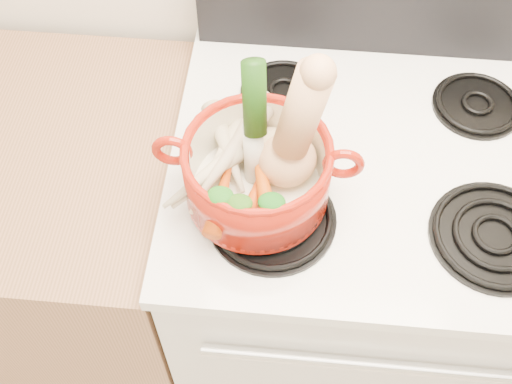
# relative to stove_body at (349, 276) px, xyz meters

# --- Properties ---
(stove_body) EXTENTS (0.76, 0.65, 0.92)m
(stove_body) POSITION_rel_stove_body_xyz_m (0.00, 0.00, 0.00)
(stove_body) COLOR silver
(stove_body) RESTS_ON floor
(cooktop) EXTENTS (0.78, 0.67, 0.03)m
(cooktop) POSITION_rel_stove_body_xyz_m (0.00, 0.00, 0.47)
(cooktop) COLOR white
(cooktop) RESTS_ON stove_body
(control_backsplash) EXTENTS (0.76, 0.05, 0.18)m
(control_backsplash) POSITION_rel_stove_body_xyz_m (0.00, 0.30, 0.58)
(control_backsplash) COLOR black
(control_backsplash) RESTS_ON cooktop
(oven_handle) EXTENTS (0.60, 0.02, 0.02)m
(oven_handle) POSITION_rel_stove_body_xyz_m (0.00, -0.34, 0.32)
(oven_handle) COLOR silver
(oven_handle) RESTS_ON stove_body
(burner_front_left) EXTENTS (0.22, 0.22, 0.02)m
(burner_front_left) POSITION_rel_stove_body_xyz_m (-0.19, -0.16, 0.50)
(burner_front_left) COLOR black
(burner_front_left) RESTS_ON cooktop
(burner_front_right) EXTENTS (0.22, 0.22, 0.02)m
(burner_front_right) POSITION_rel_stove_body_xyz_m (0.19, -0.16, 0.50)
(burner_front_right) COLOR black
(burner_front_right) RESTS_ON cooktop
(burner_back_left) EXTENTS (0.17, 0.17, 0.02)m
(burner_back_left) POSITION_rel_stove_body_xyz_m (-0.19, 0.14, 0.50)
(burner_back_left) COLOR black
(burner_back_left) RESTS_ON cooktop
(burner_back_right) EXTENTS (0.17, 0.17, 0.02)m
(burner_back_right) POSITION_rel_stove_body_xyz_m (0.19, 0.14, 0.50)
(burner_back_right) COLOR black
(burner_back_right) RESTS_ON cooktop
(dutch_oven) EXTENTS (0.25, 0.25, 0.12)m
(dutch_oven) POSITION_rel_stove_body_xyz_m (-0.22, -0.12, 0.57)
(dutch_oven) COLOR #97170A
(dutch_oven) RESTS_ON burner_front_left
(pot_handle_left) EXTENTS (0.07, 0.02, 0.07)m
(pot_handle_left) POSITION_rel_stove_body_xyz_m (-0.36, -0.12, 0.61)
(pot_handle_left) COLOR #97170A
(pot_handle_left) RESTS_ON dutch_oven
(pot_handle_right) EXTENTS (0.07, 0.02, 0.07)m
(pot_handle_right) POSITION_rel_stove_body_xyz_m (-0.08, -0.12, 0.61)
(pot_handle_right) COLOR #97170A
(pot_handle_right) RESTS_ON dutch_oven
(squash) EXTENTS (0.18, 0.16, 0.27)m
(squash) POSITION_rel_stove_body_xyz_m (-0.17, -0.09, 0.66)
(squash) COLOR #E4AB74
(squash) RESTS_ON dutch_oven
(leek) EXTENTS (0.06, 0.09, 0.25)m
(leek) POSITION_rel_stove_body_xyz_m (-0.23, -0.09, 0.66)
(leek) COLOR silver
(leek) RESTS_ON dutch_oven
(ginger) EXTENTS (0.10, 0.09, 0.05)m
(ginger) POSITION_rel_stove_body_xyz_m (-0.21, -0.04, 0.56)
(ginger) COLOR tan
(ginger) RESTS_ON dutch_oven
(parsnip_0) EXTENTS (0.11, 0.22, 0.06)m
(parsnip_0) POSITION_rel_stove_body_xyz_m (-0.29, -0.09, 0.56)
(parsnip_0) COLOR #F0E3C3
(parsnip_0) RESTS_ON dutch_oven
(parsnip_1) EXTENTS (0.16, 0.17, 0.06)m
(parsnip_1) POSITION_rel_stove_body_xyz_m (-0.29, -0.11, 0.56)
(parsnip_1) COLOR beige
(parsnip_1) RESTS_ON dutch_oven
(parsnip_2) EXTENTS (0.11, 0.18, 0.06)m
(parsnip_2) POSITION_rel_stove_body_xyz_m (-0.28, -0.07, 0.57)
(parsnip_2) COLOR beige
(parsnip_2) RESTS_ON dutch_oven
(parsnip_3) EXTENTS (0.14, 0.14, 0.05)m
(parsnip_3) POSITION_rel_stove_body_xyz_m (-0.31, -0.14, 0.57)
(parsnip_3) COLOR beige
(parsnip_3) RESTS_ON dutch_oven
(parsnip_4) EXTENTS (0.11, 0.20, 0.06)m
(parsnip_4) POSITION_rel_stove_body_xyz_m (-0.26, -0.06, 0.58)
(parsnip_4) COLOR beige
(parsnip_4) RESTS_ON dutch_oven
(parsnip_5) EXTENTS (0.14, 0.22, 0.06)m
(parsnip_5) POSITION_rel_stove_body_xyz_m (-0.27, -0.09, 0.59)
(parsnip_5) COLOR beige
(parsnip_5) RESTS_ON dutch_oven
(carrot_0) EXTENTS (0.07, 0.16, 0.04)m
(carrot_0) POSITION_rel_stove_body_xyz_m (-0.22, -0.15, 0.55)
(carrot_0) COLOR #C73D09
(carrot_0) RESTS_ON dutch_oven
(carrot_1) EXTENTS (0.05, 0.16, 0.05)m
(carrot_1) POSITION_rel_stove_body_xyz_m (-0.27, -0.16, 0.56)
(carrot_1) COLOR #BD4909
(carrot_1) RESTS_ON dutch_oven
(carrot_2) EXTENTS (0.08, 0.18, 0.05)m
(carrot_2) POSITION_rel_stove_body_xyz_m (-0.21, -0.13, 0.57)
(carrot_2) COLOR orange
(carrot_2) RESTS_ON dutch_oven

